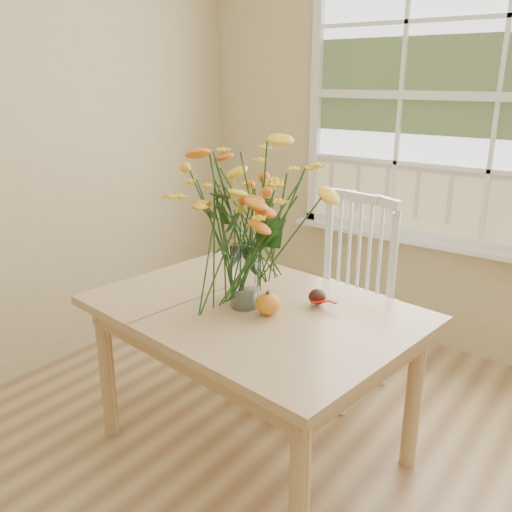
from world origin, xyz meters
The scene contains 8 objects.
wall_back centered at (0.00, 2.25, 1.35)m, with size 4.00×0.02×2.70m, color #C9B981.
window centered at (0.00, 2.21, 1.53)m, with size 2.42×0.12×1.74m.
dining_table centered at (-0.52, 0.72, 0.63)m, with size 1.44×1.10×0.72m.
windsor_chair centered at (-0.48, 1.50, 0.58)m, with size 0.55×0.53×1.04m.
flower_vase centered at (-0.55, 0.70, 1.12)m, with size 0.56×0.56×0.67m.
pumpkin centered at (-0.42, 0.69, 0.76)m, with size 0.11×0.11×0.09m, color orange.
turkey_figurine centered at (-0.63, 0.76, 0.76)m, with size 0.11×0.09×0.11m.
dark_gourd centered at (-0.31, 0.89, 0.75)m, with size 0.13×0.09×0.07m.
Camera 1 is at (0.77, -0.98, 1.65)m, focal length 38.00 mm.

